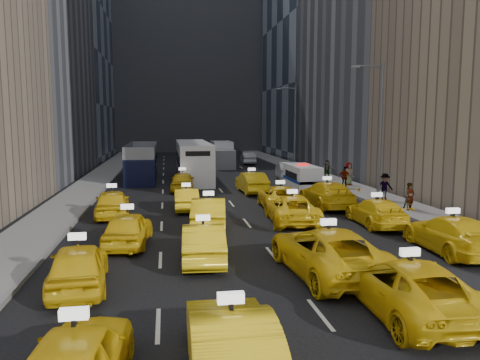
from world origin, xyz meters
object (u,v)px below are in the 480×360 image
(taxi_2, at_px, (408,286))
(city_bus, at_px, (193,161))
(pedestrian_0, at_px, (410,197))
(nypd_van, at_px, (302,178))
(box_truck, at_px, (222,155))
(double_decker, at_px, (142,162))
(taxi_1, at_px, (231,346))

(taxi_2, distance_m, city_bus, 32.07)
(pedestrian_0, bearing_deg, city_bus, 101.96)
(nypd_van, bearing_deg, pedestrian_0, -74.23)
(box_truck, bearing_deg, city_bus, -107.07)
(city_bus, bearing_deg, box_truck, 64.07)
(city_bus, bearing_deg, pedestrian_0, -62.30)
(city_bus, distance_m, pedestrian_0, 21.68)
(double_decker, bearing_deg, nypd_van, -38.49)
(taxi_1, height_order, taxi_2, taxi_1)
(taxi_1, height_order, city_bus, city_bus)
(taxi_1, relative_size, box_truck, 0.73)
(double_decker, bearing_deg, pedestrian_0, -52.93)
(taxi_2, bearing_deg, pedestrian_0, -117.81)
(taxi_2, relative_size, box_truck, 0.82)
(nypd_van, relative_size, box_truck, 0.75)
(taxi_1, xyz_separation_m, double_decker, (-3.44, 34.98, 0.80))
(taxi_2, distance_m, double_decker, 33.39)
(taxi_2, height_order, pedestrian_0, pedestrian_0)
(city_bus, bearing_deg, double_decker, 169.93)
(city_bus, relative_size, pedestrian_0, 8.60)
(double_decker, relative_size, box_truck, 1.69)
(city_bus, height_order, pedestrian_0, city_bus)
(nypd_van, bearing_deg, double_decker, 141.48)
(nypd_van, bearing_deg, city_bus, 130.04)
(taxi_1, distance_m, box_truck, 45.63)
(taxi_1, distance_m, city_bus, 34.62)
(taxi_2, bearing_deg, nypd_van, -98.10)
(taxi_1, bearing_deg, nypd_van, -108.79)
(taxi_1, bearing_deg, taxi_2, -152.05)
(double_decker, height_order, box_truck, double_decker)
(taxi_2, relative_size, nypd_van, 1.11)
(taxi_2, distance_m, pedestrian_0, 15.56)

